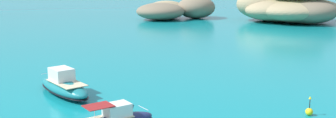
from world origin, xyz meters
name	(u,v)px	position (x,y,z in m)	size (l,w,h in m)	color
islet_large	(290,8)	(4.75, 81.25, 3.21)	(30.18, 28.10, 7.95)	#756651
islet_small	(175,9)	(-22.41, 78.25, 2.33)	(20.48, 20.43, 5.48)	#9E8966
motorboat_teal	(64,86)	(-9.89, 12.51, 0.77)	(7.93, 6.01, 2.31)	#19727A
channel_buoy	(309,111)	(10.47, 14.11, 0.34)	(0.56, 0.56, 1.48)	yellow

